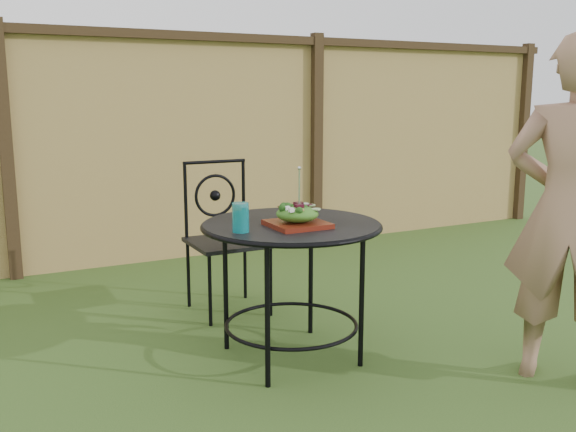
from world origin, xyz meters
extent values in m
plane|color=#264415|center=(0.00, 0.00, 0.00)|extent=(60.00, 60.00, 0.00)
cube|color=tan|center=(0.00, 2.20, 0.90)|extent=(8.00, 0.05, 1.80)
cube|color=black|center=(0.00, 2.15, 1.83)|extent=(8.00, 0.07, 0.07)
cube|color=black|center=(-1.30, 2.15, 0.95)|extent=(0.09, 0.09, 1.90)
cube|color=black|center=(1.30, 2.15, 0.95)|extent=(0.09, 0.09, 1.90)
cube|color=black|center=(3.90, 2.15, 0.95)|extent=(0.09, 0.09, 1.90)
cylinder|color=black|center=(-0.14, -0.11, 0.71)|extent=(0.90, 0.90, 0.02)
torus|color=black|center=(-0.14, -0.11, 0.71)|extent=(0.92, 0.92, 0.02)
torus|color=black|center=(-0.14, -0.11, 0.18)|extent=(0.70, 0.70, 0.02)
cylinder|color=black|center=(0.13, 0.15, 0.35)|extent=(0.03, 0.03, 0.71)
cylinder|color=black|center=(-0.40, 0.15, 0.35)|extent=(0.03, 0.03, 0.71)
cylinder|color=black|center=(-0.40, -0.38, 0.35)|extent=(0.03, 0.03, 0.71)
cylinder|color=black|center=(0.13, -0.38, 0.35)|extent=(0.03, 0.03, 0.71)
cube|color=black|center=(-0.15, 0.72, 0.45)|extent=(0.46, 0.46, 0.03)
cylinder|color=black|center=(-0.15, 0.93, 0.94)|extent=(0.42, 0.02, 0.02)
torus|color=black|center=(-0.15, 0.93, 0.72)|extent=(0.28, 0.02, 0.28)
cylinder|color=black|center=(-0.35, 0.52, 0.22)|extent=(0.02, 0.02, 0.44)
cylinder|color=black|center=(0.05, 0.52, 0.22)|extent=(0.02, 0.02, 0.44)
cylinder|color=black|center=(-0.35, 0.92, 0.22)|extent=(0.02, 0.02, 0.44)
cylinder|color=black|center=(0.05, 0.92, 0.22)|extent=(0.02, 0.02, 0.44)
cylinder|color=black|center=(-0.35, 0.93, 0.70)|extent=(0.02, 0.02, 0.50)
cylinder|color=black|center=(0.05, 0.93, 0.70)|extent=(0.02, 0.02, 0.50)
imported|color=#9D7259|center=(0.91, -0.94, 0.83)|extent=(0.68, 0.72, 1.66)
cube|color=#4F130B|center=(-0.15, -0.21, 0.74)|extent=(0.27, 0.27, 0.02)
ellipsoid|color=#235614|center=(-0.15, -0.21, 0.79)|extent=(0.21, 0.21, 0.08)
cylinder|color=silver|center=(-0.14, -0.21, 0.92)|extent=(0.01, 0.01, 0.18)
cylinder|color=#0B7A82|center=(-0.45, -0.20, 0.79)|extent=(0.08, 0.08, 0.14)
camera|label=1|loc=(-1.61, -2.95, 1.36)|focal=40.00mm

